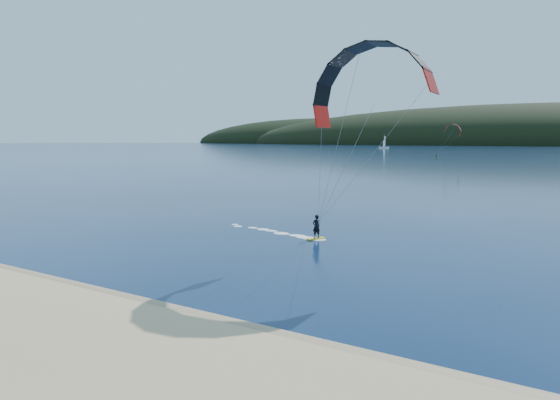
% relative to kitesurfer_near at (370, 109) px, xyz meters
% --- Properties ---
extents(ground, '(1800.00, 1800.00, 0.00)m').
position_rel_kitesurfer_near_xyz_m(ground, '(-3.27, -20.22, -10.08)').
color(ground, '#071B36').
rests_on(ground, ground).
extents(wet_sand, '(220.00, 2.50, 0.10)m').
position_rel_kitesurfer_near_xyz_m(wet_sand, '(-3.27, -15.72, -10.03)').
color(wet_sand, '#927354').
rests_on(wet_sand, ground).
extents(headland, '(1200.00, 310.00, 140.00)m').
position_rel_kitesurfer_near_xyz_m(headland, '(-2.64, 725.06, -10.08)').
color(headland, black).
rests_on(headland, ground).
extents(kitesurfer_near, '(20.94, 6.50, 13.52)m').
position_rel_kitesurfer_near_xyz_m(kitesurfer_near, '(0.00, 0.00, 0.00)').
color(kitesurfer_near, yellow).
rests_on(kitesurfer_near, ground).
extents(kitesurfer_far, '(11.70, 8.43, 14.40)m').
position_rel_kitesurfer_near_xyz_m(kitesurfer_far, '(-29.83, 175.11, 0.58)').
color(kitesurfer_far, yellow).
rests_on(kitesurfer_far, ground).
extents(sailboat, '(8.28, 5.44, 12.01)m').
position_rel_kitesurfer_near_xyz_m(sailboat, '(-125.43, 372.46, -9.20)').
color(sailboat, white).
rests_on(sailboat, ground).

